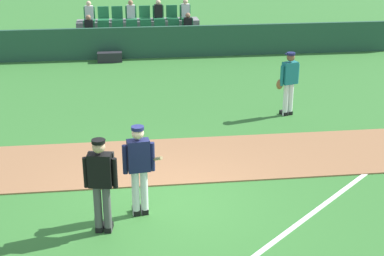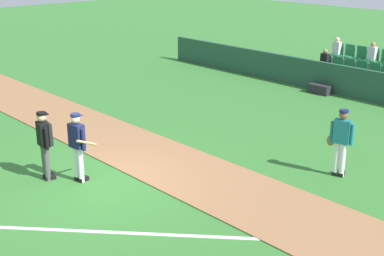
% 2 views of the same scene
% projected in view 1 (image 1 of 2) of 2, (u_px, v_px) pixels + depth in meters
% --- Properties ---
extents(ground_plane, '(80.00, 80.00, 0.00)m').
position_uv_depth(ground_plane, '(164.00, 203.00, 11.09)').
color(ground_plane, '#33702D').
extents(infield_dirt_path, '(28.00, 2.48, 0.03)m').
position_uv_depth(infield_dirt_path, '(158.00, 161.00, 12.91)').
color(infield_dirt_path, '#936642').
rests_on(infield_dirt_path, ground).
extents(foul_line_chalk, '(9.00, 8.08, 0.01)m').
position_uv_depth(foul_line_chalk, '(322.00, 206.00, 10.97)').
color(foul_line_chalk, white).
rests_on(foul_line_chalk, ground).
extents(dugout_fence, '(20.00, 0.16, 1.18)m').
position_uv_depth(dugout_fence, '(140.00, 43.00, 21.51)').
color(dugout_fence, '#234C38').
rests_on(dugout_fence, ground).
extents(stadium_bleachers, '(5.00, 2.10, 1.90)m').
position_uv_depth(stadium_bleachers, '(139.00, 36.00, 22.88)').
color(stadium_bleachers, slate).
rests_on(stadium_bleachers, ground).
extents(batter_navy_jersey, '(0.72, 0.75, 1.76)m').
position_uv_depth(batter_navy_jersey, '(139.00, 167.00, 10.36)').
color(batter_navy_jersey, white).
rests_on(batter_navy_jersey, ground).
extents(umpire_home_plate, '(0.58, 0.36, 1.76)m').
position_uv_depth(umpire_home_plate, '(101.00, 180.00, 9.79)').
color(umpire_home_plate, '#4C4C4C').
rests_on(umpire_home_plate, ground).
extents(runner_teal_jersey, '(0.67, 0.39, 1.76)m').
position_uv_depth(runner_teal_jersey, '(289.00, 81.00, 15.44)').
color(runner_teal_jersey, white).
rests_on(runner_teal_jersey, ground).
extents(equipment_bag, '(0.90, 0.36, 0.36)m').
position_uv_depth(equipment_bag, '(110.00, 57.00, 21.11)').
color(equipment_bag, '#232328').
rests_on(equipment_bag, ground).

